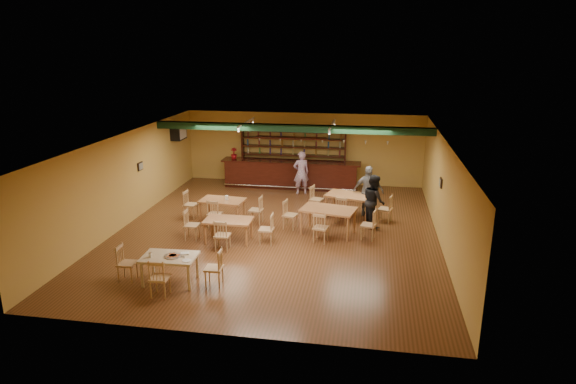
% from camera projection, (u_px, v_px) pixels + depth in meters
% --- Properties ---
extents(floor, '(12.00, 12.00, 0.00)m').
position_uv_depth(floor, '(277.00, 231.00, 15.91)').
color(floor, '#4F3116').
rests_on(floor, ground).
extents(ceiling_beam, '(10.00, 0.30, 0.25)m').
position_uv_depth(ceiling_beam, '(291.00, 128.00, 17.75)').
color(ceiling_beam, black).
rests_on(ceiling_beam, ceiling).
extents(track_rail_left, '(0.05, 2.50, 0.05)m').
position_uv_depth(track_rail_left, '(246.00, 122.00, 18.58)').
color(track_rail_left, silver).
rests_on(track_rail_left, ceiling).
extents(track_rail_right, '(0.05, 2.50, 0.05)m').
position_uv_depth(track_rail_right, '(332.00, 125.00, 18.07)').
color(track_rail_right, silver).
rests_on(track_rail_right, ceiling).
extents(ac_unit, '(0.34, 0.70, 0.48)m').
position_uv_depth(ac_unit, '(179.00, 132.00, 19.99)').
color(ac_unit, silver).
rests_on(ac_unit, wall_left).
extents(picture_left, '(0.04, 0.34, 0.28)m').
position_uv_depth(picture_left, '(140.00, 166.00, 17.17)').
color(picture_left, black).
rests_on(picture_left, wall_left).
extents(picture_right, '(0.04, 0.34, 0.28)m').
position_uv_depth(picture_right, '(441.00, 183.00, 15.11)').
color(picture_right, black).
rests_on(picture_right, wall_right).
extents(bar_counter, '(5.73, 0.85, 1.13)m').
position_uv_depth(bar_counter, '(291.00, 174.00, 20.68)').
color(bar_counter, black).
rests_on(bar_counter, ground).
extents(back_bar_hutch, '(4.43, 0.40, 2.28)m').
position_uv_depth(back_bar_hutch, '(293.00, 157.00, 21.12)').
color(back_bar_hutch, black).
rests_on(back_bar_hutch, ground).
extents(poinsettia, '(0.33, 0.33, 0.46)m').
position_uv_depth(poinsettia, '(234.00, 153.00, 20.85)').
color(poinsettia, maroon).
rests_on(poinsettia, bar_counter).
extents(dining_table_a, '(1.52, 0.99, 0.73)m').
position_uv_depth(dining_table_a, '(223.00, 210.00, 16.85)').
color(dining_table_a, '#9E6038').
rests_on(dining_table_a, ground).
extents(dining_table_b, '(1.79, 1.36, 0.79)m').
position_uv_depth(dining_table_b, '(350.00, 206.00, 17.18)').
color(dining_table_b, '#9E6038').
rests_on(dining_table_b, ground).
extents(dining_table_c, '(1.42, 0.86, 0.71)m').
position_uv_depth(dining_table_c, '(229.00, 230.00, 15.01)').
color(dining_table_c, '#9E6038').
rests_on(dining_table_c, ground).
extents(dining_table_d, '(1.82, 1.31, 0.83)m').
position_uv_depth(dining_table_d, '(328.00, 221.00, 15.63)').
color(dining_table_d, '#9E6038').
rests_on(dining_table_d, ground).
extents(near_table, '(1.37, 0.91, 0.71)m').
position_uv_depth(near_table, '(170.00, 269.00, 12.39)').
color(near_table, tan).
rests_on(near_table, ground).
extents(pizza_tray, '(0.47, 0.47, 0.01)m').
position_uv_depth(pizza_tray, '(173.00, 256.00, 12.28)').
color(pizza_tray, silver).
rests_on(pizza_tray, near_table).
extents(parmesan_shaker, '(0.08, 0.08, 0.11)m').
position_uv_depth(parmesan_shaker, '(150.00, 255.00, 12.21)').
color(parmesan_shaker, '#EAE5C6').
rests_on(parmesan_shaker, near_table).
extents(napkin_stack, '(0.24, 0.21, 0.03)m').
position_uv_depth(napkin_stack, '(185.00, 253.00, 12.42)').
color(napkin_stack, white).
rests_on(napkin_stack, near_table).
extents(pizza_server, '(0.33, 0.20, 0.00)m').
position_uv_depth(pizza_server, '(179.00, 255.00, 12.30)').
color(pizza_server, silver).
rests_on(pizza_server, pizza_tray).
extents(side_plate, '(0.23, 0.23, 0.01)m').
position_uv_depth(side_plate, '(187.00, 260.00, 12.03)').
color(side_plate, white).
rests_on(side_plate, near_table).
extents(patron_bar, '(0.73, 0.61, 1.73)m').
position_uv_depth(patron_bar, '(301.00, 173.00, 19.73)').
color(patron_bar, '#7F4698').
rests_on(patron_bar, ground).
extents(patron_right_a, '(0.91, 1.01, 1.72)m').
position_uv_depth(patron_right_a, '(374.00, 201.00, 16.17)').
color(patron_right_a, black).
rests_on(patron_right_a, ground).
extents(patron_right_b, '(1.07, 0.54, 1.75)m').
position_uv_depth(patron_right_b, '(368.00, 191.00, 17.19)').
color(patron_right_b, slate).
rests_on(patron_right_b, ground).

